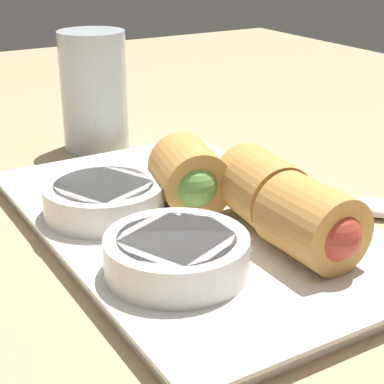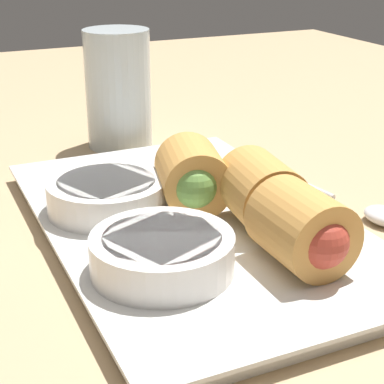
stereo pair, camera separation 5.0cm
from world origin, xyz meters
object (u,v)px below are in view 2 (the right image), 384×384
(serving_plate, at_px, (192,226))
(dipping_bowl_far, at_px, (162,252))
(spoon, at_px, (364,207))
(dipping_bowl_near, at_px, (107,194))
(drinking_glass, at_px, (118,89))

(serving_plate, height_order, dipping_bowl_far, dipping_bowl_far)
(serving_plate, bearing_deg, spoon, -98.86)
(dipping_bowl_near, bearing_deg, drinking_glass, -21.28)
(spoon, bearing_deg, dipping_bowl_far, 102.59)
(dipping_bowl_near, distance_m, drinking_glass, 0.21)
(spoon, bearing_deg, dipping_bowl_near, 72.38)
(dipping_bowl_near, xyz_separation_m, dipping_bowl_far, (-0.11, -0.00, 0.00))
(dipping_bowl_far, distance_m, spoon, 0.21)
(serving_plate, distance_m, dipping_bowl_far, 0.09)
(dipping_bowl_near, height_order, spoon, dipping_bowl_near)
(drinking_glass, bearing_deg, dipping_bowl_near, 158.72)
(serving_plate, bearing_deg, drinking_glass, -5.12)
(serving_plate, xyz_separation_m, dipping_bowl_far, (-0.07, 0.05, 0.02))
(dipping_bowl_near, bearing_deg, serving_plate, -127.01)
(serving_plate, height_order, dipping_bowl_near, dipping_bowl_near)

